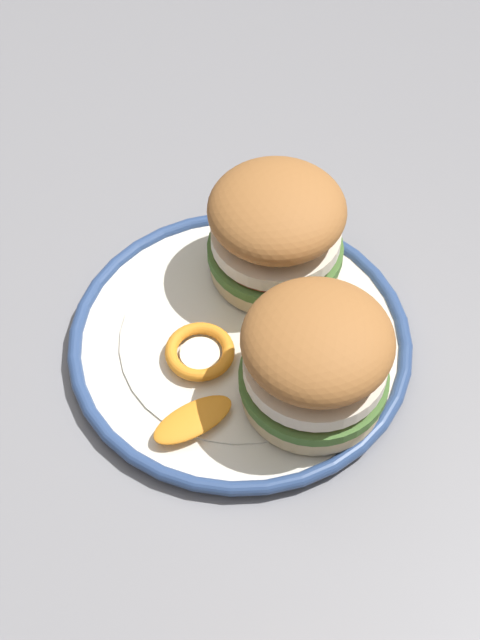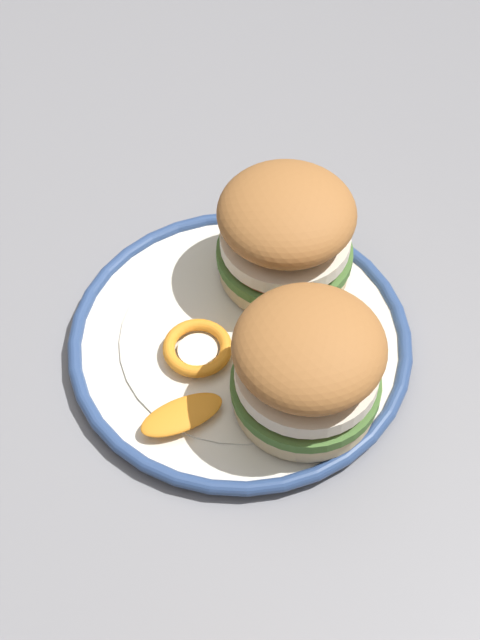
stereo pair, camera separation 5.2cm
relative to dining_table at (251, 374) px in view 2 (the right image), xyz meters
name	(u,v)px [view 2 (the right image)]	position (x,y,z in m)	size (l,w,h in m)	color
ground_plane	(247,615)	(0.00, 0.00, -0.66)	(8.00, 8.00, 0.00)	#4C3D2D
dining_table	(251,374)	(0.00, 0.00, 0.00)	(1.16, 1.10, 0.76)	gray
dinner_plate	(240,341)	(0.04, 0.01, 0.11)	(0.30, 0.30, 0.02)	silver
sandwich_half_left	(286,232)	(-0.05, 0.01, 0.16)	(0.17, 0.17, 0.10)	beige
sandwich_half_right	(308,365)	(0.06, 0.09, 0.16)	(0.17, 0.17, 0.10)	beige
orange_peel_curled	(198,348)	(0.07, -0.01, 0.12)	(0.08, 0.08, 0.01)	orange
orange_peel_strip_long	(182,415)	(0.13, 0.01, 0.12)	(0.08, 0.06, 0.01)	orange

